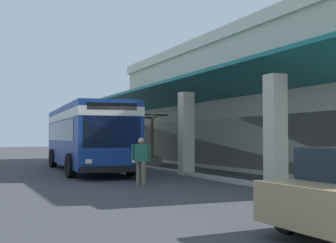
% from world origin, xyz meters
% --- Properties ---
extents(ground, '(120.00, 120.00, 0.00)m').
position_xyz_m(ground, '(0.00, 8.00, 0.00)').
color(ground, '#38383A').
extents(curb_strip, '(29.63, 0.50, 0.12)m').
position_xyz_m(curb_strip, '(1.48, 3.13, 0.06)').
color(curb_strip, '#9E998E').
rests_on(curb_strip, ground).
extents(plaza_building, '(24.99, 16.91, 7.22)m').
position_xyz_m(plaza_building, '(1.48, 12.76, 3.61)').
color(plaza_building, beige).
rests_on(plaza_building, ground).
extents(transit_bus, '(11.37, 3.40, 3.34)m').
position_xyz_m(transit_bus, '(0.33, -0.27, 1.85)').
color(transit_bus, navy).
rests_on(transit_bus, ground).
extents(pedestrian, '(0.47, 0.60, 1.63)m').
position_xyz_m(pedestrian, '(7.63, -0.21, 0.91)').
color(pedestrian, '#726651').
rests_on(pedestrian, ground).
extents(potted_palm, '(1.98, 2.05, 3.03)m').
position_xyz_m(potted_palm, '(-1.57, 4.06, 0.73)').
color(potted_palm, gray).
rests_on(potted_palm, ground).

